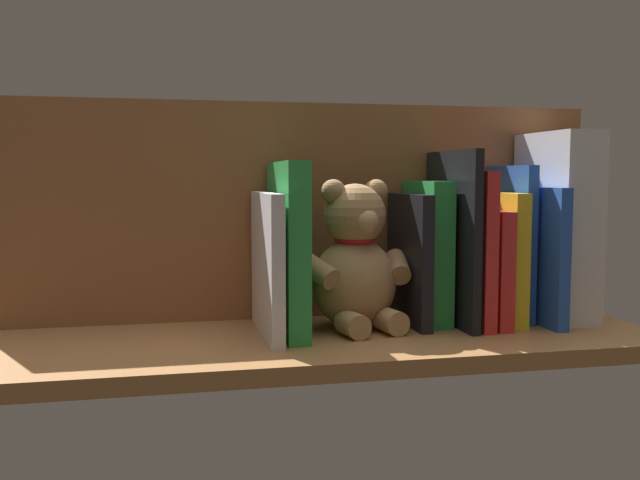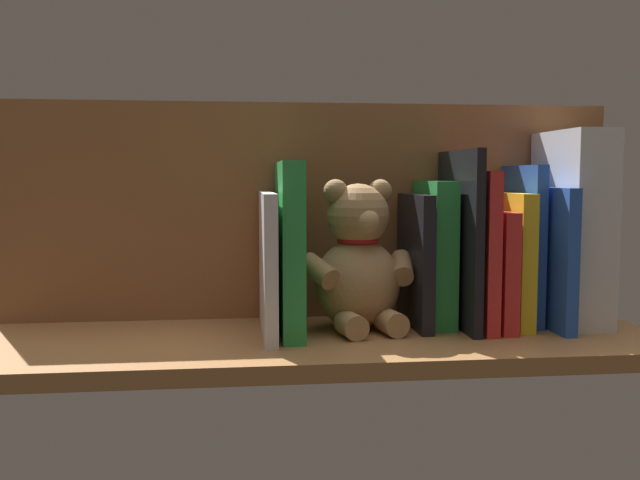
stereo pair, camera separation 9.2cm
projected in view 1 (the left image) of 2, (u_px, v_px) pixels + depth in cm
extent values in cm
cube|color=#9E6B3D|center=(320.00, 343.00, 93.52)|extent=(90.22, 30.04, 2.20)
cube|color=brown|center=(301.00, 211.00, 104.45)|extent=(90.22, 1.50, 31.56)
cube|color=silver|center=(557.00, 226.00, 103.74)|extent=(5.99, 15.48, 27.23)
cube|color=blue|center=(532.00, 254.00, 102.12)|extent=(1.71, 17.76, 19.34)
cube|color=blue|center=(510.00, 242.00, 103.77)|extent=(1.62, 13.08, 22.40)
cube|color=yellow|center=(497.00, 257.00, 102.30)|extent=(2.16, 15.34, 18.55)
cube|color=red|center=(481.00, 266.00, 101.20)|extent=(2.10, 16.59, 16.15)
cube|color=red|center=(466.00, 248.00, 100.22)|extent=(1.80, 16.99, 21.51)
cube|color=black|center=(452.00, 238.00, 99.52)|extent=(1.23, 17.21, 24.43)
cube|color=green|center=(427.00, 252.00, 101.25)|extent=(3.18, 12.79, 20.21)
cube|color=black|center=(409.00, 259.00, 99.69)|extent=(1.70, 14.80, 18.40)
ellipsoid|color=tan|center=(354.00, 283.00, 97.24)|extent=(13.52, 12.52, 12.42)
sphere|color=tan|center=(355.00, 215.00, 96.41)|extent=(8.54, 8.54, 8.54)
sphere|color=tan|center=(376.00, 191.00, 97.36)|extent=(3.30, 3.30, 3.30)
sphere|color=tan|center=(333.00, 191.00, 94.88)|extent=(3.30, 3.30, 3.30)
sphere|color=tan|center=(367.00, 221.00, 93.13)|extent=(3.30, 3.30, 3.30)
cylinder|color=tan|center=(398.00, 267.00, 97.91)|extent=(3.89, 6.50, 4.60)
cylinder|color=tan|center=(319.00, 271.00, 93.33)|extent=(5.60, 6.74, 4.60)
cylinder|color=tan|center=(390.00, 321.00, 93.88)|extent=(4.09, 5.18, 3.30)
cylinder|color=tan|center=(352.00, 325.00, 91.71)|extent=(4.09, 5.18, 3.30)
torus|color=red|center=(355.00, 240.00, 96.71)|extent=(6.60, 6.60, 0.97)
cube|color=green|center=(288.00, 248.00, 94.10)|extent=(2.87, 18.06, 22.77)
cube|color=silver|center=(267.00, 264.00, 92.96)|extent=(1.69, 19.50, 18.74)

